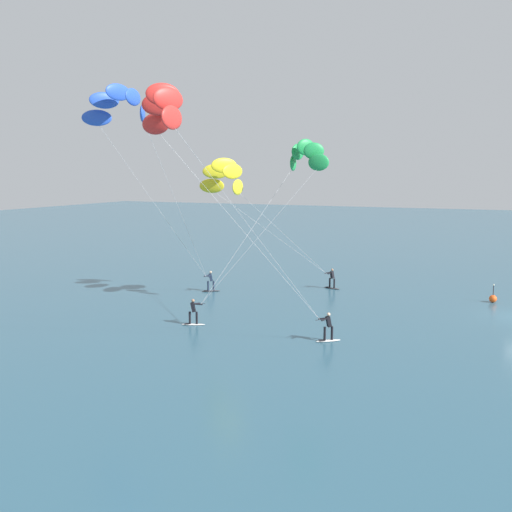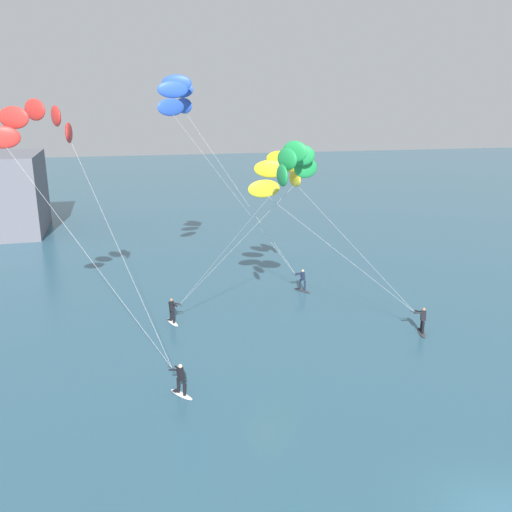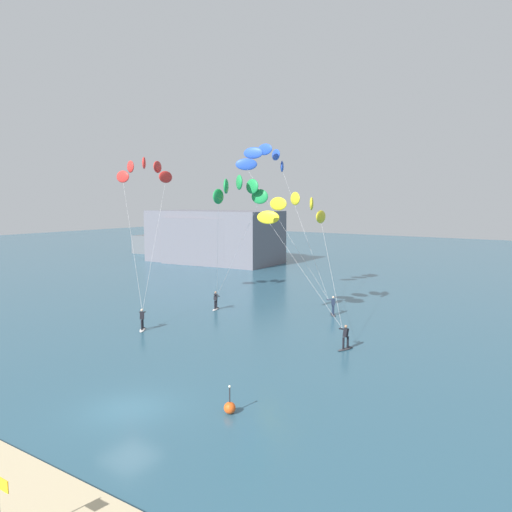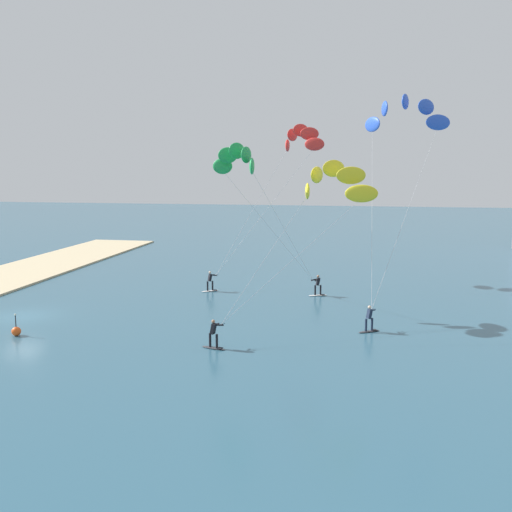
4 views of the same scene
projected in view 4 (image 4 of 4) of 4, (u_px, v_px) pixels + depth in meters
ground_plane at (22, 317)px, 40.55m from camera, size 240.00×240.00×0.00m
kitesurfer_nearshore at (330, 186)px, 38.06m from camera, size 10.41×9.75×10.60m
kitesurfer_mid_water at (297, 144)px, 51.74m from camera, size 9.26×9.51×13.86m
kitesurfer_far_out at (404, 119)px, 42.40m from camera, size 10.65×6.15×15.33m
kitesurfer_downwind at (242, 166)px, 40.47m from camera, size 8.58×7.82×11.78m
marker_buoy at (16, 331)px, 35.91m from camera, size 0.56×0.56×1.38m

